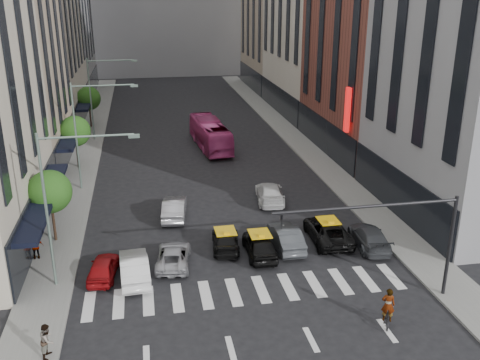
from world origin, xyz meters
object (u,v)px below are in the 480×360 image
streetlamp_far (99,88)px  taxi_left (225,240)px  pedestrian_far (36,247)px  motorcycle (387,318)px  pedestrian_near (47,340)px  car_white_front (134,267)px  bus (210,134)px  streetlamp_near (62,190)px  car_red (103,268)px  taxi_center (260,245)px  streetlamp_mid (87,122)px

streetlamp_far → taxi_left: size_ratio=2.11×
streetlamp_far → pedestrian_far: bearing=-95.1°
streetlamp_far → motorcycle: bearing=-67.4°
pedestrian_near → pedestrian_far: 10.29m
car_white_front → bus: bus is taller
taxi_left → pedestrian_far: size_ratio=2.57×
streetlamp_near → taxi_left: size_ratio=2.11×
streetlamp_near → car_red: streetlamp_near is taller
taxi_left → taxi_center: size_ratio=0.97×
streetlamp_far → pedestrian_far: streetlamp_far is taller
car_white_front → taxi_left: bearing=-157.5°
streetlamp_far → pedestrian_near: 38.93m
car_red → bus: bus is taller
car_white_front → taxi_left: car_white_front is taller
streetlamp_near → car_white_front: (3.53, 0.04, -5.13)m
streetlamp_far → car_red: 31.93m
car_red → taxi_center: taxi_center is taller
streetlamp_far → pedestrian_far: 29.09m
streetlamp_far → pedestrian_near: bearing=-90.6°
streetlamp_far → pedestrian_near: streetlamp_far is taller
taxi_center → taxi_left: bearing=-32.6°
streetlamp_mid → motorcycle: (16.21, -23.00, -5.48)m
car_red → taxi_left: 8.10m
streetlamp_mid → taxi_left: bearing=-54.2°
streetlamp_near → motorcycle: 18.49m
car_red → pedestrian_near: 7.48m
streetlamp_mid → streetlamp_far: (0.00, 16.00, 0.00)m
taxi_left → bus: 23.84m
streetlamp_mid → streetlamp_far: 16.00m
streetlamp_far → car_white_front: 32.56m
taxi_center → motorcycle: taxi_center is taller
streetlamp_mid → car_white_front: size_ratio=1.92×
pedestrian_far → streetlamp_mid: bearing=-113.0°
car_white_front → motorcycle: bearing=147.4°
streetlamp_far → motorcycle: streetlamp_far is taller
taxi_center → streetlamp_near: bearing=9.1°
taxi_left → pedestrian_near: size_ratio=2.50×
streetlamp_near → bus: size_ratio=0.83×
streetlamp_near → car_white_front: streetlamp_near is taller
streetlamp_mid → car_red: bearing=-83.7°
streetlamp_mid → bus: 16.33m
taxi_center → bus: (0.12, 25.07, 0.75)m
streetlamp_mid → pedestrian_near: bearing=-91.0°
taxi_left → bus: bus is taller
taxi_left → bus: bearing=-88.5°
car_red → car_white_front: 1.90m
streetlamp_mid → taxi_center: size_ratio=2.03×
motorcycle → car_red: bearing=-5.8°
streetlamp_near → streetlamp_far: size_ratio=1.00×
car_red → pedestrian_far: (-4.26, 2.89, 0.34)m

